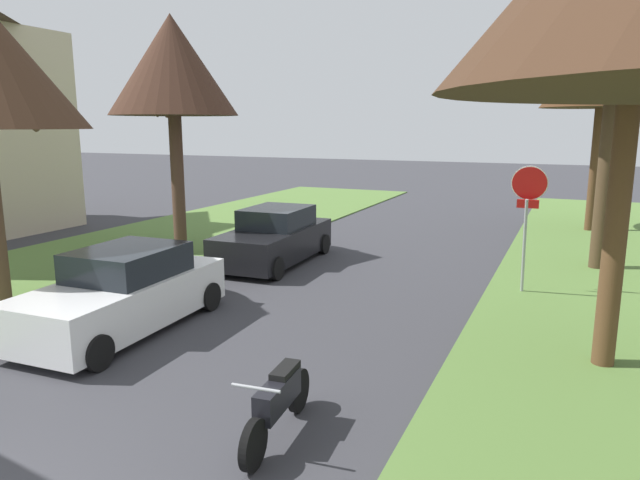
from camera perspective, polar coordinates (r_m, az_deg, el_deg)
stop_sign_far at (r=13.90m, az=19.96°, el=3.60°), size 0.81×0.61×2.93m
street_tree_right_mid_b at (r=17.21m, az=27.61°, el=18.54°), size 3.69×3.69×7.96m
street_tree_right_far at (r=23.30m, az=26.29°, el=14.85°), size 4.11×4.11×7.03m
street_tree_left_mid_b at (r=17.58m, az=-14.48°, el=16.30°), size 3.68×3.68×6.91m
parked_sedan_white at (r=11.61m, az=-18.91°, el=-5.01°), size 2.09×4.47×1.57m
parked_sedan_black at (r=16.36m, az=-4.54°, el=0.21°), size 2.09×4.47×1.57m
parked_motorcycle at (r=7.47m, az=-4.15°, el=-15.65°), size 0.60×2.05×0.97m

